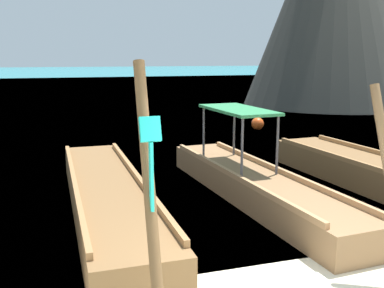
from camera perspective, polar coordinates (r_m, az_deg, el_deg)
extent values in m
plane|color=teal|center=(65.30, -15.71, 8.26)|extent=(120.00, 120.00, 0.00)
cube|color=brown|center=(8.30, -10.77, -6.86)|extent=(1.23, 6.82, 0.61)
cube|color=#996C3F|center=(8.16, -14.81, -4.74)|extent=(0.10, 6.27, 0.10)
cube|color=#996C3F|center=(8.28, -6.98, -4.21)|extent=(0.10, 6.27, 0.10)
cylinder|color=brown|center=(4.49, -5.67, -3.60)|extent=(0.12, 0.81, 2.22)
cube|color=#1ECCBC|center=(4.26, -5.37, 1.90)|extent=(0.20, 0.13, 0.25)
cube|color=#1ECCBC|center=(4.34, -5.21, -4.20)|extent=(0.03, 0.08, 0.69)
cube|color=olive|center=(9.09, 8.03, -5.46)|extent=(1.51, 6.42, 0.53)
cube|color=#AF7F52|center=(8.77, 5.12, -3.86)|extent=(0.45, 5.84, 0.10)
cube|color=#AF7F52|center=(9.26, 10.88, -3.21)|extent=(0.45, 5.84, 0.10)
cylinder|color=#4C4C51|center=(8.56, 6.42, -0.55)|extent=(0.05, 0.05, 1.18)
cylinder|color=#4C4C51|center=(8.95, 10.85, -0.18)|extent=(0.05, 0.05, 1.18)
cylinder|color=#4C4C51|center=(10.26, 1.50, 1.46)|extent=(0.05, 0.05, 1.18)
cylinder|color=#4C4C51|center=(10.58, 5.40, 1.71)|extent=(0.05, 0.05, 1.18)
cube|color=#2D844C|center=(9.48, 5.93, 4.37)|extent=(1.08, 2.16, 0.06)
cube|color=brown|center=(10.49, 22.74, -3.81)|extent=(1.69, 6.30, 0.59)
cube|color=#996C3F|center=(10.01, 20.40, -2.30)|extent=(0.45, 5.73, 0.10)
cone|color=#3D3D38|center=(30.60, 20.73, 10.39)|extent=(3.99, 3.99, 5.63)
sphere|color=#EA5119|center=(17.67, 8.38, 2.59)|extent=(0.49, 0.49, 0.49)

